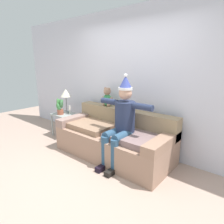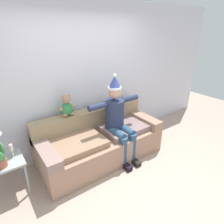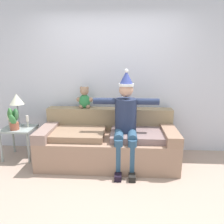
{
  "view_description": "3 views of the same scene",
  "coord_description": "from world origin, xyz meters",
  "views": [
    {
      "loc": [
        2.13,
        -1.63,
        1.72
      ],
      "look_at": [
        0.05,
        0.87,
        0.88
      ],
      "focal_mm": 31.11,
      "sensor_mm": 36.0,
      "label": 1
    },
    {
      "loc": [
        -1.52,
        -1.53,
        2.2
      ],
      "look_at": [
        0.21,
        0.89,
        0.89
      ],
      "focal_mm": 30.33,
      "sensor_mm": 36.0,
      "label": 2
    },
    {
      "loc": [
        0.26,
        -2.32,
        1.68
      ],
      "look_at": [
        0.08,
        0.81,
        0.9
      ],
      "focal_mm": 34.14,
      "sensor_mm": 36.0,
      "label": 3
    }
  ],
  "objects": [
    {
      "name": "couch",
      "position": [
        0.0,
        1.0,
        0.33
      ],
      "size": [
        2.18,
        0.95,
        0.84
      ],
      "color": "#A07B65",
      "rests_on": "ground_plane"
    },
    {
      "name": "teddy_bear",
      "position": [
        -0.43,
        1.3,
        1.01
      ],
      "size": [
        0.29,
        0.17,
        0.38
      ],
      "color": "#2E8146",
      "rests_on": "couch"
    },
    {
      "name": "ground_plane",
      "position": [
        0.0,
        0.0,
        0.0
      ],
      "size": [
        10.0,
        10.0,
        0.0
      ],
      "primitive_type": "plane",
      "color": "tan"
    },
    {
      "name": "back_wall",
      "position": [
        0.0,
        1.55,
        1.35
      ],
      "size": [
        7.0,
        0.1,
        2.7
      ],
      "primitive_type": "cube",
      "color": "silver",
      "rests_on": "ground_plane"
    },
    {
      "name": "side_table",
      "position": [
        -1.53,
        1.03,
        0.45
      ],
      "size": [
        0.52,
        0.46,
        0.54
      ],
      "color": "#96A19E",
      "rests_on": "ground_plane"
    },
    {
      "name": "candle_tall",
      "position": [
        -1.68,
        1.01,
        0.7
      ],
      "size": [
        0.04,
        0.04,
        0.24
      ],
      "color": "beige",
      "rests_on": "side_table"
    },
    {
      "name": "person_seated",
      "position": [
        0.29,
        0.83,
        0.78
      ],
      "size": [
        1.02,
        0.77,
        1.54
      ],
      "color": "#252F4D",
      "rests_on": "ground_plane"
    },
    {
      "name": "potted_plant",
      "position": [
        -1.55,
        0.93,
        0.73
      ],
      "size": [
        0.22,
        0.21,
        0.38
      ],
      "color": "#A75840",
      "rests_on": "side_table"
    },
    {
      "name": "candle_short",
      "position": [
        -1.39,
        1.07,
        0.67
      ],
      "size": [
        0.04,
        0.04,
        0.2
      ],
      "color": "beige",
      "rests_on": "side_table"
    },
    {
      "name": "table_lamp",
      "position": [
        -1.57,
        1.12,
        0.99
      ],
      "size": [
        0.24,
        0.24,
        0.57
      ],
      "color": "gray",
      "rests_on": "side_table"
    }
  ]
}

